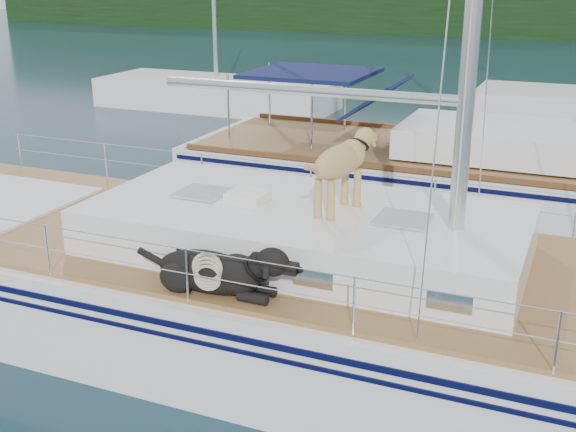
% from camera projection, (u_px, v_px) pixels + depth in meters
% --- Properties ---
extents(ground, '(120.00, 120.00, 0.00)m').
position_uv_depth(ground, '(247.00, 330.00, 9.51)').
color(ground, black).
rests_on(ground, ground).
extents(shore_bank, '(92.00, 1.00, 1.20)m').
position_uv_depth(shore_bank, '(543.00, 28.00, 49.50)').
color(shore_bank, '#595147').
rests_on(shore_bank, ground).
extents(main_sailboat, '(12.00, 3.80, 14.01)m').
position_uv_depth(main_sailboat, '(253.00, 285.00, 9.24)').
color(main_sailboat, white).
rests_on(main_sailboat, ground).
extents(neighbor_sailboat, '(11.00, 3.50, 13.30)m').
position_uv_depth(neighbor_sailboat, '(469.00, 179.00, 14.03)').
color(neighbor_sailboat, white).
rests_on(neighbor_sailboat, ground).
extents(bg_boat_west, '(8.00, 3.00, 11.65)m').
position_uv_depth(bg_boat_west, '(217.00, 94.00, 24.50)').
color(bg_boat_west, white).
rests_on(bg_boat_west, ground).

